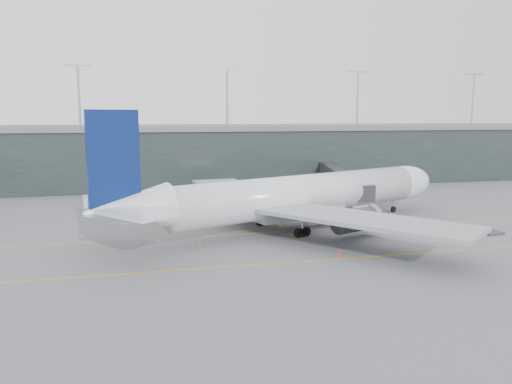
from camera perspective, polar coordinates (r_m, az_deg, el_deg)
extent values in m
plane|color=#545459|center=(80.19, -0.72, -4.06)|extent=(320.00, 320.00, 0.00)
cube|color=orange|center=(76.39, -0.06, -4.70)|extent=(160.00, 0.25, 0.02)
cube|color=orange|center=(61.46, 3.40, -8.07)|extent=(160.00, 0.25, 0.02)
cube|color=orange|center=(100.39, -0.42, -1.45)|extent=(0.25, 60.00, 0.02)
cube|color=black|center=(135.83, -6.08, 4.13)|extent=(240.00, 35.00, 14.00)
cube|color=#5B5E60|center=(135.44, -6.13, 7.34)|extent=(240.00, 36.00, 1.20)
cylinder|color=#9E9EA3|center=(125.07, -19.57, 10.18)|extent=(0.60, 0.60, 14.00)
cylinder|color=#9E9EA3|center=(126.34, -3.32, 10.64)|extent=(0.60, 0.60, 14.00)
cylinder|color=#9E9EA3|center=(136.85, 11.51, 10.33)|extent=(0.60, 0.60, 14.00)
cylinder|color=#9E9EA3|center=(154.74, 23.54, 9.58)|extent=(0.60, 0.60, 14.00)
cylinder|color=silver|center=(79.58, 5.32, -0.28)|extent=(45.46, 23.05, 6.26)
ellipsoid|color=silver|center=(97.31, 16.49, 1.04)|extent=(14.53, 10.69, 6.26)
cone|color=silver|center=(64.86, -14.45, -1.94)|extent=(12.54, 9.70, 6.01)
cube|color=gray|center=(79.35, 4.74, -2.07)|extent=(16.88, 10.68, 2.02)
cube|color=black|center=(100.21, 17.88, 1.78)|extent=(3.19, 3.64, 0.81)
cube|color=gray|center=(66.57, 12.06, -3.09)|extent=(25.12, 28.71, 0.56)
cylinder|color=#3B3B40|center=(74.58, 11.26, -3.14)|extent=(7.88, 5.90, 3.53)
cube|color=gray|center=(90.42, -2.60, 0.19)|extent=(11.99, 30.05, 0.56)
cylinder|color=#3B3B40|center=(88.64, 2.27, -1.11)|extent=(7.88, 5.90, 3.53)
cube|color=#091A4F|center=(63.51, -15.94, 3.58)|extent=(6.28, 2.90, 12.12)
cube|color=silver|center=(59.32, -13.47, -2.39)|extent=(9.89, 10.60, 0.35)
cube|color=silver|center=(69.62, -16.86, -0.90)|extent=(6.59, 9.68, 0.35)
cylinder|color=black|center=(96.10, 15.43, -1.90)|extent=(1.18, 0.79, 1.11)
cylinder|color=#9E9EA3|center=(95.97, 15.45, -1.46)|extent=(0.30, 0.30, 2.63)
cylinder|color=black|center=(74.29, 5.31, -4.61)|extent=(1.41, 0.96, 1.31)
cylinder|color=black|center=(81.72, 0.90, -3.35)|extent=(1.41, 0.96, 1.31)
cube|color=#27262B|center=(86.50, 12.24, -0.04)|extent=(3.80, 4.09, 2.72)
cube|color=#27262B|center=(94.30, 11.14, 0.71)|extent=(5.11, 12.88, 2.43)
cube|color=#27262B|center=(106.60, 9.75, 1.65)|extent=(5.34, 12.93, 2.53)
cube|color=#27262B|center=(118.97, 8.64, 2.41)|extent=(5.58, 12.98, 2.63)
cylinder|color=#9E9EA3|center=(95.42, 11.01, -1.03)|extent=(0.49, 0.49, 3.70)
cube|color=#3B3B40|center=(95.68, 10.98, -1.92)|extent=(2.22, 1.85, 0.68)
cylinder|color=#27262B|center=(123.25, 4.28, 2.70)|extent=(3.89, 3.89, 2.92)
cylinder|color=#27262B|center=(123.61, 4.26, 1.26)|extent=(1.75, 1.75, 3.50)
cube|color=red|center=(83.20, 21.33, -3.68)|extent=(2.10, 1.54, 1.13)
cylinder|color=black|center=(82.53, 21.17, -4.17)|extent=(0.37, 0.19, 0.35)
cylinder|color=black|center=(83.51, 21.86, -4.06)|extent=(0.37, 0.19, 0.35)
cylinder|color=black|center=(83.14, 20.75, -4.06)|extent=(0.37, 0.19, 0.35)
cylinder|color=black|center=(84.10, 21.43, -3.95)|extent=(0.37, 0.19, 0.35)
cube|color=#353439|center=(83.93, 25.28, -4.20)|extent=(3.47, 2.96, 0.31)
cube|color=#3B3B40|center=(89.09, -5.80, -2.71)|extent=(2.66, 2.44, 0.21)
cube|color=#B1B8BE|center=(88.91, -5.81, -2.10)|extent=(2.22, 2.17, 1.61)
cube|color=#224A88|center=(88.75, -5.82, -1.57)|extent=(2.29, 2.24, 0.09)
cube|color=#3B3B40|center=(90.60, -2.83, -2.49)|extent=(2.17, 1.81, 0.20)
cube|color=silver|center=(90.43, -2.83, -1.92)|extent=(1.76, 1.67, 1.51)
cube|color=#224A88|center=(90.28, -2.83, -1.43)|extent=(1.81, 1.72, 0.08)
cube|color=#3B3B40|center=(89.83, -2.64, -2.59)|extent=(2.06, 1.80, 0.18)
cube|color=silver|center=(89.68, -2.64, -2.09)|extent=(1.69, 1.63, 1.34)
cube|color=#224A88|center=(89.55, -2.64, -1.65)|extent=(1.75, 1.68, 0.07)
cone|color=#EA560D|center=(88.03, 21.63, -3.31)|extent=(0.42, 0.42, 0.67)
cone|color=red|center=(64.35, 9.42, -7.07)|extent=(0.46, 0.46, 0.74)
cone|color=#FD460E|center=(93.81, 3.81, -1.99)|extent=(0.44, 0.44, 0.69)
cone|color=#F04A0D|center=(69.10, -6.50, -5.95)|extent=(0.39, 0.39, 0.62)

